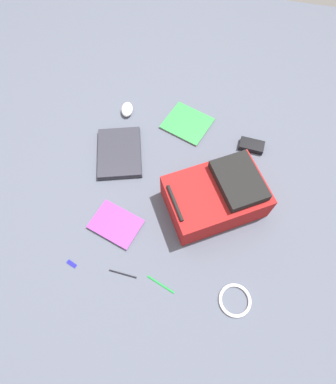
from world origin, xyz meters
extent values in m
plane|color=#4C5160|center=(0.00, 0.00, 0.00)|extent=(3.39, 3.39, 0.00)
cube|color=maroon|center=(0.04, 0.26, 0.08)|extent=(0.50, 0.54, 0.16)
cube|color=black|center=(-0.01, 0.35, 0.18)|extent=(0.32, 0.30, 0.05)
cylinder|color=black|center=(0.16, 0.09, 0.17)|extent=(0.16, 0.11, 0.02)
cube|color=#24242C|center=(-0.14, -0.27, 0.01)|extent=(0.37, 0.31, 0.02)
cube|color=#2D2D38|center=(-0.14, -0.27, 0.03)|extent=(0.36, 0.31, 0.01)
cube|color=silver|center=(-0.42, 0.04, 0.00)|extent=(0.28, 0.29, 0.01)
cube|color=#2D8C3F|center=(-0.42, 0.04, 0.01)|extent=(0.29, 0.30, 0.00)
cube|color=silver|center=(0.26, -0.18, 0.01)|extent=(0.22, 0.26, 0.01)
cube|color=purple|center=(0.26, -0.18, 0.02)|extent=(0.22, 0.27, 0.00)
ellipsoid|color=silver|center=(-0.43, -0.32, 0.02)|extent=(0.11, 0.08, 0.04)
torus|color=silver|center=(0.48, 0.43, 0.01)|extent=(0.14, 0.14, 0.01)
cube|color=black|center=(-0.34, 0.41, 0.02)|extent=(0.08, 0.13, 0.03)
cylinder|color=black|center=(0.48, -0.08, 0.00)|extent=(0.01, 0.13, 0.01)
cylinder|color=#198C33|center=(0.48, 0.10, 0.00)|extent=(0.05, 0.13, 0.01)
cube|color=#191999|center=(0.48, -0.32, 0.00)|extent=(0.03, 0.05, 0.01)
camera|label=1|loc=(0.70, 0.18, 1.40)|focal=28.61mm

